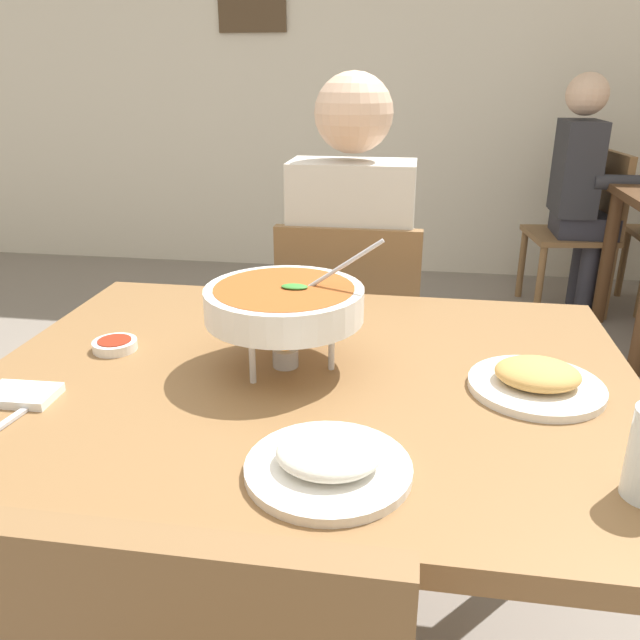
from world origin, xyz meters
The scene contains 12 objects.
cafe_rear_partition centered at (0.00, 3.32, 1.50)m, with size 10.00×0.10×3.00m, color beige.
dining_table_main centered at (0.00, 0.00, 0.66)m, with size 1.24×0.95×0.77m.
chair_diner_main centered at (0.00, 0.76, 0.51)m, with size 0.44×0.44×0.90m.
diner_main centered at (0.00, 0.79, 0.75)m, with size 0.40×0.45×1.31m.
curry_bowl centered at (-0.05, 0.02, 0.90)m, with size 0.33×0.30×0.26m.
rice_plate centered at (0.08, -0.32, 0.79)m, with size 0.24×0.24×0.06m.
appetizer_plate centered at (0.42, -0.01, 0.79)m, with size 0.24×0.24×0.06m.
sauce_dish centered at (-0.41, 0.04, 0.78)m, with size 0.09×0.09×0.02m.
napkin_folded centered at (-0.48, -0.18, 0.78)m, with size 0.12×0.08×0.02m, color white.
spoon_utensil centered at (-0.45, -0.23, 0.77)m, with size 0.01×0.17×0.01m, color silver.
chair_bg_left centered at (1.15, 2.66, 0.51)m, with size 0.49×0.49×0.90m.
patron_bg_left centered at (1.08, 2.62, 0.75)m, with size 0.45×0.40×1.31m.
Camera 1 is at (0.19, -1.07, 1.30)m, focal length 35.47 mm.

